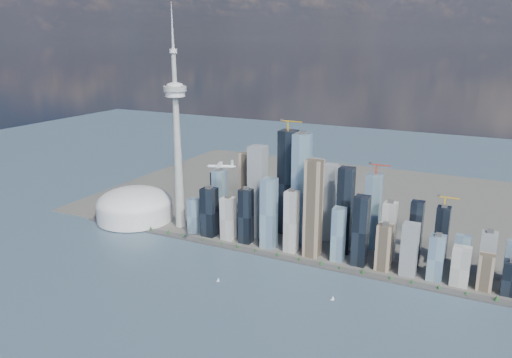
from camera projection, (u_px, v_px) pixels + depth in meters
The scene contains 10 objects.
ground at pixel (220, 310), 896.93m from camera, with size 4000.00×4000.00×0.00m, color #324058.
seawall at pixel (277, 257), 1111.96m from camera, with size 1100.00×22.00×4.00m, color #383838.
land at pixel (338, 200), 1500.11m from camera, with size 1400.00×900.00×3.00m, color #4C4C47.
shoreline_trees at pixel (277, 254), 1110.12m from camera, with size 960.53×7.20×8.80m.
skyscraper_cluster at pixel (317, 212), 1137.83m from camera, with size 736.00×142.00×283.97m.
needle_tower at pixel (177, 137), 1228.79m from camera, with size 56.00×56.00×550.50m.
dome_stadium at pixel (135, 206), 1333.26m from camera, with size 200.00×200.00×86.00m.
airplane at pixel (221, 166), 1009.35m from camera, with size 57.79×51.84×14.76m.
sailboat_west at pixel (218, 280), 1000.88m from camera, with size 6.99×2.80×9.65m.
sailboat_east at pixel (333, 299), 929.40m from camera, with size 7.18×3.69×10.02m.
Camera 1 is at (412.94, -687.69, 469.88)m, focal length 35.00 mm.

